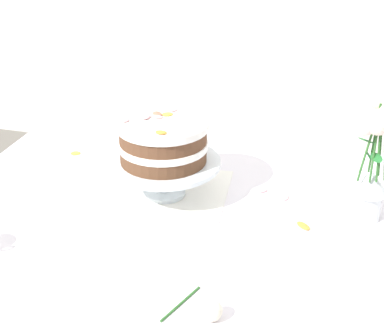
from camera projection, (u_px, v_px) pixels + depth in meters
dining_table at (210, 258)px, 1.48m from camera, size 1.40×1.00×0.74m
linen_napkin at (164, 194)px, 1.58m from camera, size 0.35×0.35×0.00m
cake_stand at (164, 166)px, 1.54m from camera, size 0.29×0.29×0.10m
layer_cake at (163, 141)px, 1.51m from camera, size 0.23×0.23×0.11m
flower_vase at (373, 160)px, 1.40m from camera, size 0.10×0.10×0.31m
fallen_rose at (210, 310)px, 1.14m from camera, size 0.11×0.12×0.04m
loose_petal_0 at (262, 190)px, 1.60m from camera, size 0.04×0.04×0.00m
loose_petal_1 at (75, 153)px, 1.80m from camera, size 0.04×0.04×0.00m
loose_petal_2 at (303, 226)px, 1.44m from camera, size 0.04×0.05×0.01m
loose_petal_3 at (285, 197)px, 1.56m from camera, size 0.02×0.03×0.00m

